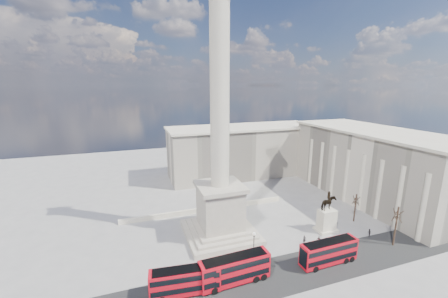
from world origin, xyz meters
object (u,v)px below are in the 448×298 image
nelsons_column (220,174)px  victorian_lamp (254,245)px  equestrian_statue (327,217)px  red_bus_c (329,252)px  red_bus_a (186,281)px  red_bus_b (235,269)px  red_bus_d (446,227)px  pedestrian_crossing (319,240)px  pedestrian_walking (304,239)px  pedestrian_standing (369,232)px

nelsons_column → victorian_lamp: nelsons_column is taller
nelsons_column → equestrian_statue: (21.53, -5.90, -9.82)m
nelsons_column → equestrian_statue: bearing=-15.3°
red_bus_c → victorian_lamp: bearing=158.7°
red_bus_a → red_bus_b: 7.68m
red_bus_c → equestrian_statue: equestrian_statue is taller
red_bus_b → red_bus_d: (44.84, -1.40, -0.21)m
nelsons_column → pedestrian_crossing: nelsons_column is taller
red_bus_b → pedestrian_walking: red_bus_b is taller
victorian_lamp → equestrian_statue: bearing=14.2°
red_bus_c → red_bus_a: bearing=176.3°
red_bus_b → nelsons_column: bearing=78.5°
nelsons_column → pedestrian_walking: size_ratio=30.51×
red_bus_d → pedestrian_crossing: 26.45m
pedestrian_walking → pedestrian_standing: pedestrian_walking is taller
red_bus_a → red_bus_c: (24.53, -0.97, 0.05)m
red_bus_b → red_bus_c: 16.87m
red_bus_b → pedestrian_crossing: 19.78m
red_bus_b → pedestrian_walking: 17.65m
red_bus_d → equestrian_statue: (-21.07, 9.78, 0.94)m
nelsons_column → pedestrian_walking: (14.37, -8.50, -12.10)m
red_bus_a → red_bus_d: red_bus_a is taller
red_bus_b → pedestrian_crossing: red_bus_b is taller
red_bus_a → red_bus_d: size_ratio=1.02×
pedestrian_standing → nelsons_column: bearing=-59.4°
red_bus_b → equestrian_statue: bearing=16.8°
victorian_lamp → pedestrian_standing: bearing=0.5°
red_bus_c → pedestrian_walking: 6.73m
nelsons_column → red_bus_c: nelsons_column is taller
red_bus_c → red_bus_d: red_bus_c is taller
red_bus_c → equestrian_statue: (6.92, 9.18, 0.88)m
red_bus_b → pedestrian_walking: (16.61, 5.78, -1.55)m
equestrian_statue → pedestrian_walking: bearing=-160.0°
pedestrian_walking → nelsons_column: bearing=158.1°
red_bus_a → nelsons_column: bearing=61.2°
red_bus_a → pedestrian_standing: 38.50m
red_bus_c → red_bus_d: 28.00m
red_bus_d → pedestrian_walking: (-28.23, 7.18, -1.34)m
equestrian_statue → pedestrian_crossing: (-4.62, -3.67, -2.31)m
red_bus_b → red_bus_d: red_bus_b is taller
red_bus_c → pedestrian_standing: (13.78, 4.58, -1.44)m
nelsons_column → red_bus_a: bearing=-125.1°
red_bus_c → pedestrian_crossing: 6.14m
nelsons_column → red_bus_d: bearing=-20.2°
equestrian_statue → pedestrian_crossing: equestrian_statue is taller
nelsons_column → pedestrian_standing: 32.62m
red_bus_b → red_bus_c: (16.85, -0.80, -0.15)m
victorian_lamp → red_bus_a: bearing=-164.7°
red_bus_b → pedestrian_crossing: bearing=11.2°
equestrian_statue → nelsons_column: bearing=164.7°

